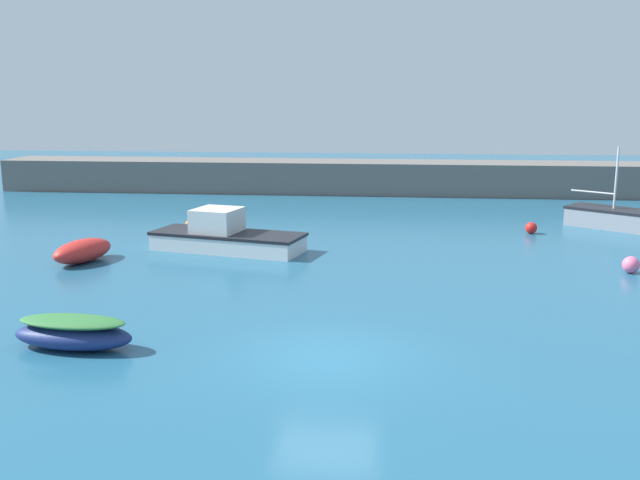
# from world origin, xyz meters

# --- Properties ---
(ground_plane) EXTENTS (120.00, 120.00, 0.20)m
(ground_plane) POSITION_xyz_m (0.00, 0.00, -0.10)
(ground_plane) COLOR #235B7A
(harbor_breakwater) EXTENTS (47.25, 3.65, 2.00)m
(harbor_breakwater) POSITION_xyz_m (0.00, 29.20, 1.00)
(harbor_breakwater) COLOR #66605B
(harbor_breakwater) RESTS_ON ground_plane
(rowboat_blue_near) EXTENTS (2.08, 3.00, 0.85)m
(rowboat_blue_near) POSITION_xyz_m (-10.01, 8.87, 0.43)
(rowboat_blue_near) COLOR red
(rowboat_blue_near) RESTS_ON ground_plane
(sailboat_twin_hulled) EXTENTS (4.35, 3.93, 3.82)m
(sailboat_twin_hulled) POSITION_xyz_m (11.84, 18.07, 0.48)
(sailboat_twin_hulled) COLOR gray
(sailboat_twin_hulled) RESTS_ON ground_plane
(rowboat_with_red_cover) EXTENTS (3.16, 1.46, 0.81)m
(rowboat_with_red_cover) POSITION_xyz_m (-6.29, -0.08, 0.41)
(rowboat_with_red_cover) COLOR navy
(rowboat_with_red_cover) RESTS_ON ground_plane
(motorboat_grey_hull) EXTENTS (6.47, 3.52, 1.69)m
(motorboat_grey_hull) POSITION_xyz_m (-5.16, 11.40, 0.57)
(motorboat_grey_hull) COLOR white
(motorboat_grey_hull) RESTS_ON ground_plane
(mooring_buoy_pink) EXTENTS (0.60, 0.60, 0.60)m
(mooring_buoy_pink) POSITION_xyz_m (9.90, 9.20, 0.30)
(mooring_buoy_pink) COLOR #EA668C
(mooring_buoy_pink) RESTS_ON ground_plane
(mooring_buoy_orange) EXTENTS (0.40, 0.40, 0.40)m
(mooring_buoy_orange) POSITION_xyz_m (-7.94, 15.87, 0.20)
(mooring_buoy_orange) COLOR orange
(mooring_buoy_orange) RESTS_ON ground_plane
(mooring_buoy_red) EXTENTS (0.53, 0.53, 0.53)m
(mooring_buoy_red) POSITION_xyz_m (7.76, 16.23, 0.26)
(mooring_buoy_red) COLOR red
(mooring_buoy_red) RESTS_ON ground_plane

